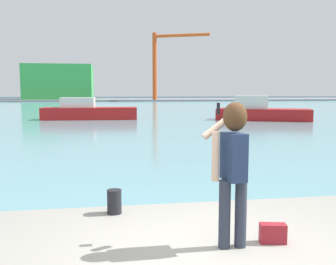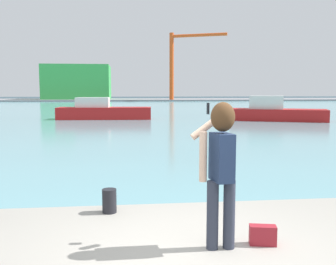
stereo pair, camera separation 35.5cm
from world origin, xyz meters
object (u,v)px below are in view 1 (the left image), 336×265
at_px(warehouse_left, 60,82).
at_px(person_photographer, 233,160).
at_px(harbor_bollard, 114,202).
at_px(handbag, 273,233).
at_px(boat_moored, 88,111).
at_px(boat_moored_2, 260,112).
at_px(port_crane, 162,58).

bearing_deg(warehouse_left, person_photographer, -81.96).
bearing_deg(harbor_bollard, handbag, -37.11).
bearing_deg(person_photographer, handbag, -93.50).
height_order(handbag, harbor_bollard, harbor_bollard).
height_order(person_photographer, harbor_bollard, person_photographer).
distance_m(harbor_bollard, boat_moored, 26.51).
height_order(harbor_bollard, warehouse_left, warehouse_left).
relative_size(boat_moored_2, warehouse_left, 0.49).
bearing_deg(person_photographer, warehouse_left, 0.01).
xyz_separation_m(harbor_bollard, boat_moored, (-1.73, 26.45, -0.01)).
relative_size(harbor_bollard, port_crane, 0.02).
relative_size(boat_moored, port_crane, 0.51).
height_order(harbor_bollard, port_crane, port_crane).
relative_size(person_photographer, warehouse_left, 0.11).
bearing_deg(port_crane, boat_moored, -104.49).
xyz_separation_m(warehouse_left, port_crane, (24.29, -9.66, 5.50)).
xyz_separation_m(person_photographer, harbor_bollard, (-1.36, 1.49, -0.88)).
relative_size(handbag, harbor_bollard, 0.87).
relative_size(harbor_bollard, boat_moored, 0.05).
distance_m(boat_moored, boat_moored_2, 14.22).
height_order(warehouse_left, port_crane, port_crane).
bearing_deg(boat_moored_2, person_photographer, -90.99).
height_order(handbag, warehouse_left, warehouse_left).
relative_size(handbag, boat_moored, 0.04).
bearing_deg(handbag, harbor_bollard, 142.89).
height_order(boat_moored, port_crane, port_crane).
distance_m(person_photographer, warehouse_left, 93.79).
bearing_deg(port_crane, handbag, -97.29).
distance_m(person_photographer, port_crane, 84.33).
distance_m(boat_moored, warehouse_left, 65.76).
bearing_deg(boat_moored_2, boat_moored, -170.17).
bearing_deg(harbor_bollard, boat_moored_2, 62.51).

